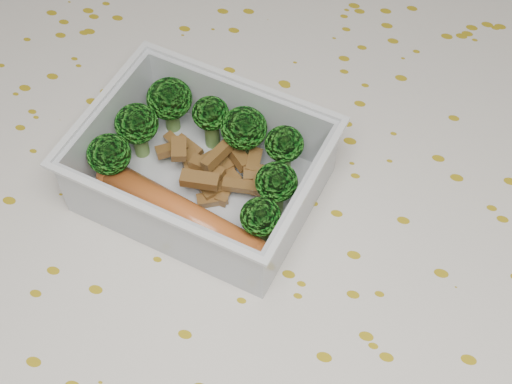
# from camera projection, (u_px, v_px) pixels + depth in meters

# --- Properties ---
(dining_table) EXTENTS (1.40, 0.90, 0.75)m
(dining_table) POSITION_uv_depth(u_px,v_px,m) (244.00, 277.00, 0.57)
(dining_table) COLOR brown
(dining_table) RESTS_ON ground
(tablecloth) EXTENTS (1.46, 0.96, 0.19)m
(tablecloth) POSITION_uv_depth(u_px,v_px,m) (243.00, 245.00, 0.52)
(tablecloth) COLOR beige
(tablecloth) RESTS_ON dining_table
(lunch_container) EXTENTS (0.18, 0.15, 0.06)m
(lunch_container) POSITION_uv_depth(u_px,v_px,m) (202.00, 174.00, 0.49)
(lunch_container) COLOR silver
(lunch_container) RESTS_ON tablecloth
(broccoli_florets) EXTENTS (0.14, 0.11, 0.05)m
(broccoli_florets) POSITION_uv_depth(u_px,v_px,m) (204.00, 142.00, 0.49)
(broccoli_florets) COLOR #608C3F
(broccoli_florets) RESTS_ON lunch_container
(meat_pile) EXTENTS (0.09, 0.06, 0.03)m
(meat_pile) POSITION_uv_depth(u_px,v_px,m) (216.00, 170.00, 0.50)
(meat_pile) COLOR brown
(meat_pile) RESTS_ON lunch_container
(sausage) EXTENTS (0.14, 0.05, 0.02)m
(sausage) POSITION_uv_depth(u_px,v_px,m) (182.00, 215.00, 0.47)
(sausage) COLOR #B85623
(sausage) RESTS_ON lunch_container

